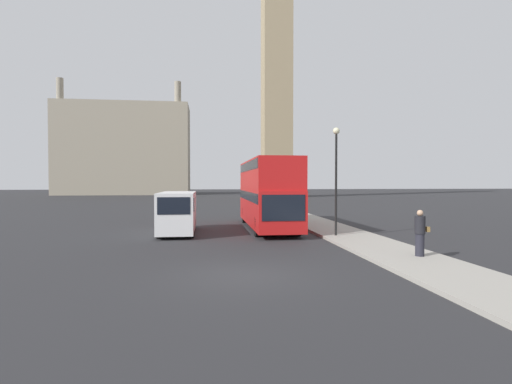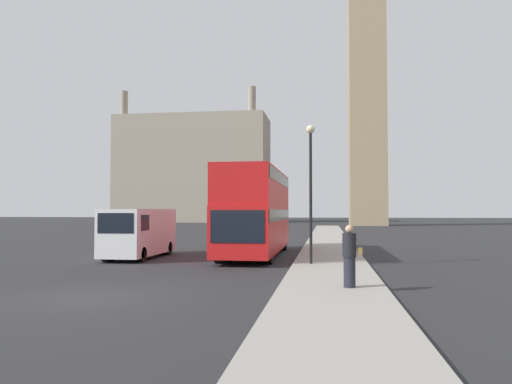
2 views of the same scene
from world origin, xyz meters
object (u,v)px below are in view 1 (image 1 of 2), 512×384
clock_tower (277,22)px  red_double_decker_bus (267,191)px  pedestrian (420,233)px  white_van (178,212)px  street_lamp (336,165)px

clock_tower → red_double_decker_bus: 62.84m
clock_tower → pedestrian: 72.60m
white_van → clock_tower: bearing=74.2°
white_van → pedestrian: bearing=-42.6°
pedestrian → street_lamp: size_ratio=0.31×
red_double_decker_bus → street_lamp: bearing=-58.5°
white_van → pedestrian: 13.39m
clock_tower → pedestrian: size_ratio=37.78×
red_double_decker_bus → pedestrian: (4.28, -11.07, -1.39)m
pedestrian → street_lamp: bearing=101.8°
pedestrian → red_double_decker_bus: bearing=111.1°
red_double_decker_bus → pedestrian: size_ratio=6.18×
red_double_decker_bus → white_van: red_double_decker_bus is taller
clock_tower → red_double_decker_bus: (-9.98, -53.04, -32.20)m
pedestrian → street_lamp: (-1.30, 6.21, 2.90)m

